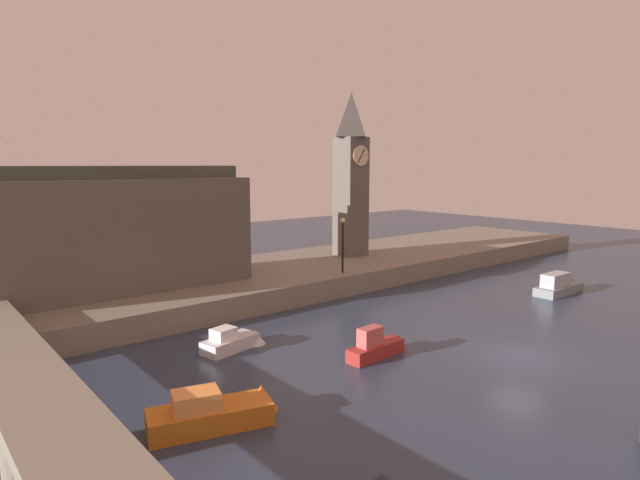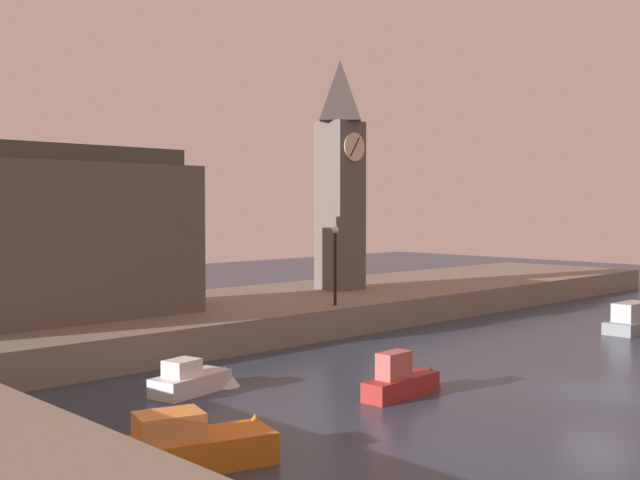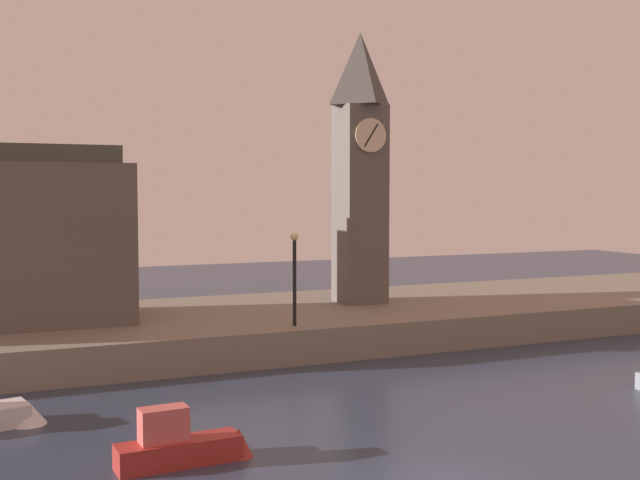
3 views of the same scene
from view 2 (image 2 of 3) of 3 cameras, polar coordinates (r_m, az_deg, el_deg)
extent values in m
plane|color=#2D384C|center=(29.73, 19.62, -10.43)|extent=(120.00, 120.00, 0.00)
cube|color=slate|center=(42.30, -5.52, -5.43)|extent=(70.00, 12.00, 1.50)
cube|color=#5B544C|center=(47.50, 1.47, 2.52)|extent=(2.25, 2.25, 10.18)
cylinder|color=beige|center=(46.81, 2.51, 6.82)|extent=(1.71, 0.12, 1.71)
cube|color=black|center=(46.76, 2.58, 6.82)|extent=(0.79, 0.04, 1.18)
pyramid|color=#403A35|center=(48.01, 1.48, 10.86)|extent=(2.48, 2.48, 3.75)
cube|color=#5B544C|center=(36.14, -21.84, -0.19)|extent=(16.76, 5.46, 6.99)
cube|color=#42473D|center=(36.17, -21.94, 5.99)|extent=(15.92, 3.28, 0.80)
cylinder|color=black|center=(39.80, 1.12, -2.16)|extent=(0.16, 0.16, 3.68)
sphere|color=#F2E099|center=(39.69, 1.12, 0.75)|extent=(0.36, 0.36, 0.36)
cube|color=gray|center=(44.23, 22.11, -5.82)|extent=(4.50, 1.58, 0.63)
cube|color=#A8ADB2|center=(43.64, 21.83, -4.88)|extent=(2.44, 1.10, 0.96)
cube|color=orange|center=(20.47, -9.70, -15.08)|extent=(4.64, 2.73, 0.82)
cube|color=#FF9947|center=(19.97, -11.00, -13.26)|extent=(1.85, 1.50, 0.71)
cone|color=orange|center=(21.71, -4.77, -13.91)|extent=(1.73, 1.73, 1.10)
cube|color=maroon|center=(27.54, 5.97, -10.61)|extent=(3.37, 1.13, 0.68)
cube|color=#CC5651|center=(27.07, 5.43, -9.10)|extent=(1.30, 0.73, 0.91)
cone|color=maroon|center=(28.79, 8.13, -9.97)|extent=(0.89, 0.89, 0.83)
cube|color=silver|center=(28.22, -9.45, -10.31)|extent=(3.15, 1.85, 0.67)
cube|color=white|center=(27.90, -10.07, -9.17)|extent=(1.31, 1.11, 0.56)
cone|color=silver|center=(29.06, -7.01, -9.86)|extent=(1.35, 1.35, 0.74)
camera|label=1|loc=(3.86, 48.26, 48.45)|focal=29.51mm
camera|label=3|loc=(16.23, 56.25, 3.80)|focal=43.60mm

